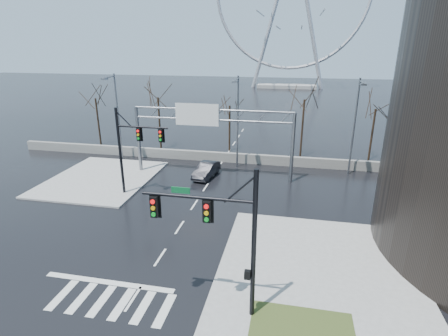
% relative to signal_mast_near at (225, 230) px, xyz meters
% --- Properties ---
extents(ground, '(260.00, 260.00, 0.00)m').
position_rel_signal_mast_near_xyz_m(ground, '(-5.14, 4.04, -4.87)').
color(ground, black).
rests_on(ground, ground).
extents(sidewalk_right_ext, '(12.00, 10.00, 0.15)m').
position_rel_signal_mast_near_xyz_m(sidewalk_right_ext, '(4.86, 6.04, -4.80)').
color(sidewalk_right_ext, gray).
rests_on(sidewalk_right_ext, ground).
extents(sidewalk_far, '(10.00, 12.00, 0.15)m').
position_rel_signal_mast_near_xyz_m(sidewalk_far, '(-16.14, 16.04, -4.80)').
color(sidewalk_far, gray).
rests_on(sidewalk_far, ground).
extents(barrier_wall, '(52.00, 0.50, 1.10)m').
position_rel_signal_mast_near_xyz_m(barrier_wall, '(-5.14, 24.04, -4.32)').
color(barrier_wall, slate).
rests_on(barrier_wall, ground).
extents(signal_mast_near, '(5.52, 0.41, 8.00)m').
position_rel_signal_mast_near_xyz_m(signal_mast_near, '(0.00, 0.00, 0.00)').
color(signal_mast_near, black).
rests_on(signal_mast_near, ground).
extents(signal_mast_far, '(4.72, 0.41, 8.00)m').
position_rel_signal_mast_near_xyz_m(signal_mast_far, '(-11.01, 13.00, -0.04)').
color(signal_mast_far, black).
rests_on(signal_mast_far, ground).
extents(sign_gantry, '(16.36, 0.40, 7.60)m').
position_rel_signal_mast_near_xyz_m(sign_gantry, '(-5.52, 19.00, 0.31)').
color(sign_gantry, slate).
rests_on(sign_gantry, ground).
extents(streetlight_left, '(0.50, 2.55, 10.00)m').
position_rel_signal_mast_near_xyz_m(streetlight_left, '(-17.14, 22.20, 1.01)').
color(streetlight_left, slate).
rests_on(streetlight_left, ground).
extents(streetlight_mid, '(0.50, 2.55, 10.00)m').
position_rel_signal_mast_near_xyz_m(streetlight_mid, '(-3.14, 22.20, 1.01)').
color(streetlight_mid, slate).
rests_on(streetlight_mid, ground).
extents(streetlight_right, '(0.50, 2.55, 10.00)m').
position_rel_signal_mast_near_xyz_m(streetlight_right, '(8.86, 22.20, 1.01)').
color(streetlight_right, slate).
rests_on(streetlight_right, ground).
extents(tree_far_left, '(3.50, 3.50, 7.00)m').
position_rel_signal_mast_near_xyz_m(tree_far_left, '(-23.14, 28.04, 0.70)').
color(tree_far_left, black).
rests_on(tree_far_left, ground).
extents(tree_left, '(3.75, 3.75, 7.50)m').
position_rel_signal_mast_near_xyz_m(tree_left, '(-14.14, 27.54, 1.10)').
color(tree_left, black).
rests_on(tree_left, ground).
extents(tree_center, '(3.25, 3.25, 6.50)m').
position_rel_signal_mast_near_xyz_m(tree_center, '(-5.14, 28.54, 0.30)').
color(tree_center, black).
rests_on(tree_center, ground).
extents(tree_right, '(3.90, 3.90, 7.80)m').
position_rel_signal_mast_near_xyz_m(tree_right, '(3.86, 27.54, 1.34)').
color(tree_right, black).
rests_on(tree_right, ground).
extents(tree_far_right, '(3.40, 3.40, 6.80)m').
position_rel_signal_mast_near_xyz_m(tree_far_right, '(11.86, 28.04, 0.54)').
color(tree_far_right, black).
rests_on(tree_far_right, ground).
extents(car, '(2.20, 4.67, 1.48)m').
position_rel_signal_mast_near_xyz_m(car, '(-5.77, 18.86, -4.13)').
color(car, black).
rests_on(car, ground).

